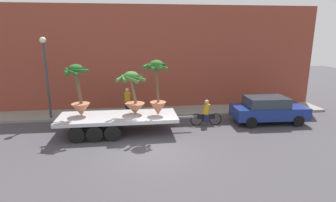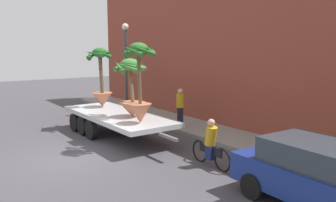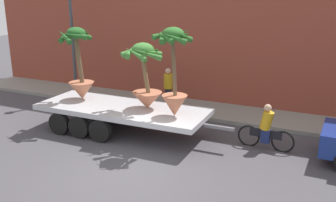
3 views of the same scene
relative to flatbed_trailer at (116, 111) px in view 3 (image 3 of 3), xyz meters
The scene contains 10 objects.
ground_plane 3.32m from the flatbed_trailer, 52.48° to the right, with size 60.00×60.00×0.00m, color #423F44.
sidewalk 4.11m from the flatbed_trailer, 60.97° to the left, with size 24.00×2.20×0.15m, color gray.
building_facade 6.23m from the flatbed_trailer, 69.44° to the left, with size 24.00×1.20×7.02m, color brown.
flatbed_trailer is the anchor object (origin of this frame).
potted_palm_rear 2.85m from the flatbed_trailer, ahead, with size 1.39×1.36×2.89m.
potted_palm_middle 2.23m from the flatbed_trailer, behind, with size 1.36×1.43×2.70m.
potted_palm_front 1.71m from the flatbed_trailer, 11.10° to the left, with size 1.61×1.58×2.29m.
cyclist 5.26m from the flatbed_trailer, ahead, with size 1.84×0.36×1.54m.
pedestrian_near_gate 3.06m from the flatbed_trailer, 76.94° to the left, with size 0.36×0.36×1.71m.
street_lamp 5.40m from the flatbed_trailer, 145.27° to the left, with size 0.36×0.36×4.83m.
Camera 3 is at (5.16, -8.32, 4.97)m, focal length 40.18 mm.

